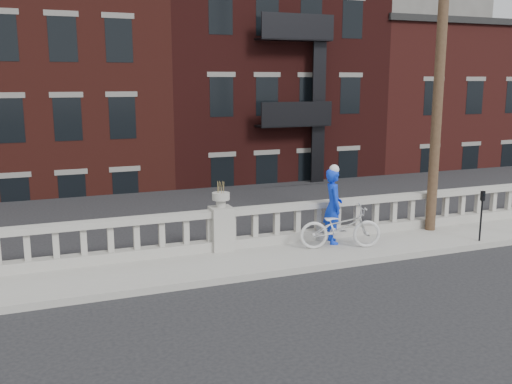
{
  "coord_description": "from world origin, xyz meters",
  "views": [
    {
      "loc": [
        -4.31,
        -9.34,
        4.39
      ],
      "look_at": [
        0.65,
        3.2,
        1.73
      ],
      "focal_mm": 40.0,
      "sensor_mm": 36.0,
      "label": 1
    }
  ],
  "objects": [
    {
      "name": "lower_level",
      "position": [
        0.56,
        23.04,
        2.63
      ],
      "size": [
        80.0,
        44.0,
        20.8
      ],
      "color": "#605E59",
      "rests_on": "ground"
    },
    {
      "name": "cyclist",
      "position": [
        2.93,
        3.46,
        1.14
      ],
      "size": [
        0.65,
        0.82,
        1.98
      ],
      "primitive_type": "imported",
      "rotation": [
        0.0,
        0.0,
        1.3
      ],
      "color": "#0D30CD",
      "rests_on": "sidewalk"
    },
    {
      "name": "utility_pole",
      "position": [
        6.2,
        3.6,
        5.24
      ],
      "size": [
        1.6,
        0.28,
        10.0
      ],
      "color": "#422D1E",
      "rests_on": "sidewalk"
    },
    {
      "name": "parking_meter_c",
      "position": [
        6.67,
        2.15,
        1.0
      ],
      "size": [
        0.1,
        0.09,
        1.36
      ],
      "color": "black",
      "rests_on": "sidewalk"
    },
    {
      "name": "ground",
      "position": [
        0.0,
        0.0,
        0.0
      ],
      "size": [
        120.0,
        120.0,
        0.0
      ],
      "primitive_type": "plane",
      "color": "black",
      "rests_on": "ground"
    },
    {
      "name": "bicycle",
      "position": [
        2.87,
        2.96,
        0.7
      ],
      "size": [
        2.21,
        1.27,
        1.1
      ],
      "primitive_type": "imported",
      "rotation": [
        0.0,
        0.0,
        1.29
      ],
      "color": "silver",
      "rests_on": "sidewalk"
    },
    {
      "name": "sidewalk",
      "position": [
        0.0,
        3.0,
        0.07
      ],
      "size": [
        32.0,
        2.2,
        0.15
      ],
      "primitive_type": "cube",
      "color": "gray",
      "rests_on": "ground"
    },
    {
      "name": "balustrade",
      "position": [
        0.0,
        3.95,
        0.64
      ],
      "size": [
        28.0,
        0.34,
        1.03
      ],
      "color": "gray",
      "rests_on": "sidewalk"
    },
    {
      "name": "planter_pedestal",
      "position": [
        0.0,
        3.95,
        0.83
      ],
      "size": [
        0.55,
        0.55,
        1.76
      ],
      "color": "gray",
      "rests_on": "sidewalk"
    }
  ]
}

